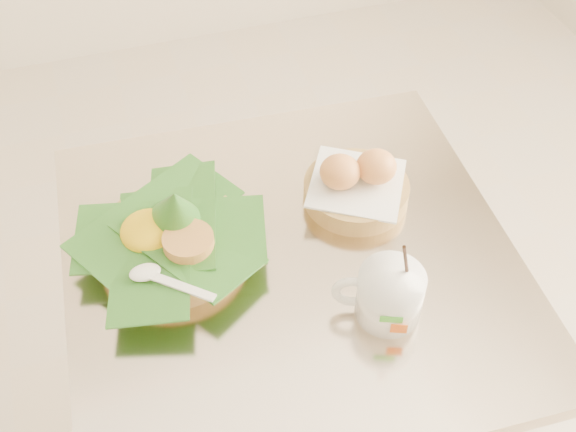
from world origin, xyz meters
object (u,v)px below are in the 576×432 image
object	(u,v)px
rice_basket	(170,235)
cafe_table	(291,335)
bread_basket	(357,185)
coffee_mug	(388,294)

from	to	relation	value
rice_basket	cafe_table	bearing A→B (deg)	-21.23
bread_basket	rice_basket	bearing A→B (deg)	-176.04
cafe_table	coffee_mug	bearing A→B (deg)	-55.04
rice_basket	coffee_mug	bearing A→B (deg)	-37.51
bread_basket	coffee_mug	xyz separation A→B (m)	(-0.04, -0.23, 0.01)
rice_basket	bread_basket	bearing A→B (deg)	3.96
cafe_table	rice_basket	distance (m)	0.32
cafe_table	bread_basket	bearing A→B (deg)	32.00
cafe_table	bread_basket	distance (m)	0.30
cafe_table	rice_basket	xyz separation A→B (m)	(-0.17, 0.07, 0.26)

